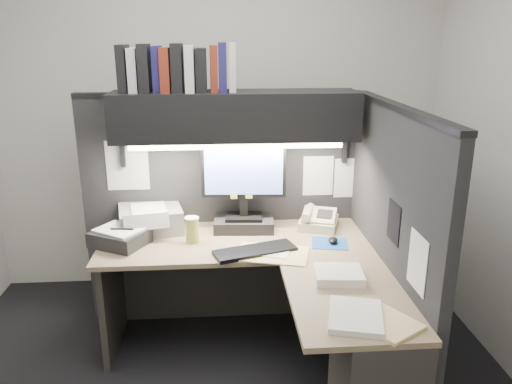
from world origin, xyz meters
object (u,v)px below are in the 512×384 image
monitor (244,196)px  printer (151,219)px  keyboard (255,251)px  telephone (319,220)px  overhead_shelf (236,115)px  coffee_cup (192,230)px  notebook_stack (120,237)px  desk (297,325)px

monitor → printer: (-0.62, 0.03, -0.16)m
keyboard → telephone: telephone is taller
telephone → overhead_shelf: bearing=-162.4°
monitor → telephone: size_ratio=2.34×
coffee_cup → keyboard: bearing=-27.0°
monitor → notebook_stack: monitor is taller
printer → coffee_cup: bearing=-49.5°
telephone → printer: 1.13m
overhead_shelf → notebook_stack: overhead_shelf is taller
coffee_cup → printer: (-0.29, 0.22, 0.00)m
coffee_cup → printer: printer is taller
notebook_stack → printer: bearing=54.3°
keyboard → monitor: bearing=78.8°
desk → printer: (-0.88, 0.77, 0.37)m
monitor → printer: monitor is taller
desk → monitor: size_ratio=2.85×
desk → coffee_cup: bearing=137.1°
keyboard → notebook_stack: size_ratio=1.58×
keyboard → notebook_stack: 0.86m
notebook_stack → desk: bearing=-27.5°
overhead_shelf → printer: 0.90m
desk → keyboard: size_ratio=3.42×
telephone → keyboard: bearing=-121.2°
desk → printer: size_ratio=4.24×
keyboard → printer: bearing=130.1°
keyboard → notebook_stack: bearing=149.2°
keyboard → coffee_cup: size_ratio=3.22×
overhead_shelf → monitor: size_ratio=2.60×
monitor → keyboard: bearing=-79.5°
telephone → notebook_stack: size_ratio=0.81×
notebook_stack → monitor: bearing=14.1°
coffee_cup → notebook_stack: size_ratio=0.49×
notebook_stack → overhead_shelf: bearing=15.9°
desk → coffee_cup: 0.88m
overhead_shelf → telephone: bearing=-1.3°
monitor → printer: bearing=-179.1°
telephone → desk: bearing=-90.2°
desk → printer: bearing=138.7°
keyboard → printer: size_ratio=1.24×
keyboard → desk: bearing=-77.8°
notebook_stack → telephone: bearing=8.7°
printer → notebook_stack: bearing=-137.6°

